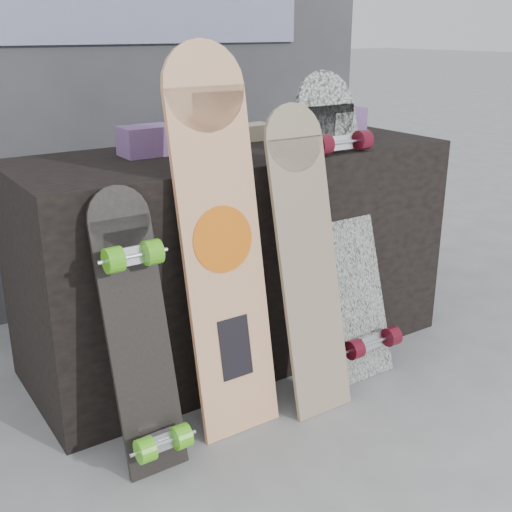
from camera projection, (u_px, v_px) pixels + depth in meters
ground at (316, 405)px, 2.19m from camera, size 60.00×60.00×0.00m
vendor_table at (237, 254)px, 2.45m from camera, size 1.60×0.60×0.80m
booth at (135, 55)px, 2.88m from camera, size 2.40×0.22×2.20m
merch_box_purple at (147, 141)px, 2.20m from camera, size 0.18×0.12×0.10m
merch_box_small at (342, 123)px, 2.54m from camera, size 0.14×0.14×0.12m
merch_box_flat at (244, 133)px, 2.49m from camera, size 0.22×0.10×0.06m
longboard_geisha at (221, 233)px, 1.93m from camera, size 0.27×0.24×1.19m
longboard_celtic at (307, 252)px, 2.07m from camera, size 0.22×0.24×1.00m
longboard_cascadia at (346, 222)px, 2.30m from camera, size 0.25×0.39×1.08m
skateboard_dark at (140, 332)px, 1.79m from camera, size 0.18×0.28×0.81m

